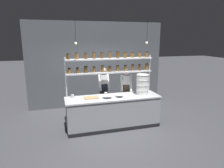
% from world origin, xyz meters
% --- Properties ---
extents(ground_plane, '(40.00, 40.00, 0.00)m').
position_xyz_m(ground_plane, '(0.00, 0.00, 0.00)').
color(ground_plane, '#3D3D42').
extents(back_wall, '(5.11, 0.12, 3.15)m').
position_xyz_m(back_wall, '(0.00, 2.13, 1.57)').
color(back_wall, '#4C5156').
rests_on(back_wall, ground_plane).
extents(prep_counter, '(2.71, 0.76, 0.92)m').
position_xyz_m(prep_counter, '(0.00, -0.00, 0.46)').
color(prep_counter, gray).
rests_on(prep_counter, ground_plane).
extents(spice_shelf_unit, '(2.60, 0.28, 2.18)m').
position_xyz_m(spice_shelf_unit, '(0.01, 0.33, 1.74)').
color(spice_shelf_unit, '#B7BABF').
rests_on(spice_shelf_unit, ground_plane).
extents(chef_left, '(0.37, 0.30, 1.64)m').
position_xyz_m(chef_left, '(-0.08, 0.82, 0.94)').
color(chef_left, black).
rests_on(chef_left, ground_plane).
extents(chef_center, '(0.40, 0.33, 1.64)m').
position_xyz_m(chef_center, '(0.59, 0.57, 0.94)').
color(chef_center, black).
rests_on(chef_center, ground_plane).
extents(container_stack, '(0.37, 0.37, 0.61)m').
position_xyz_m(container_stack, '(0.89, -0.02, 1.22)').
color(container_stack, white).
rests_on(container_stack, prep_counter).
extents(cutting_board, '(0.40, 0.26, 0.02)m').
position_xyz_m(cutting_board, '(-0.62, 0.04, 0.93)').
color(cutting_board, '#A88456').
rests_on(cutting_board, prep_counter).
extents(prep_bowl_near_left, '(0.24, 0.24, 0.07)m').
position_xyz_m(prep_bowl_near_left, '(0.17, -0.09, 0.95)').
color(prep_bowl_near_left, '#B2B7BC').
rests_on(prep_bowl_near_left, prep_counter).
extents(prep_bowl_center_front, '(0.28, 0.28, 0.08)m').
position_xyz_m(prep_bowl_center_front, '(-0.19, -0.09, 0.96)').
color(prep_bowl_center_front, silver).
rests_on(prep_bowl_center_front, prep_counter).
extents(serving_cup_front, '(0.08, 0.08, 0.11)m').
position_xyz_m(serving_cup_front, '(-0.18, 0.13, 0.97)').
color(serving_cup_front, silver).
rests_on(serving_cup_front, prep_counter).
extents(serving_cup_by_board, '(0.09, 0.09, 0.09)m').
position_xyz_m(serving_cup_by_board, '(-1.13, 0.22, 0.97)').
color(serving_cup_by_board, '#B2B7BC').
rests_on(serving_cup_by_board, prep_counter).
extents(pendant_light_row, '(2.06, 0.07, 0.71)m').
position_xyz_m(pendant_light_row, '(-0.00, 0.00, 2.46)').
color(pendant_light_row, black).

